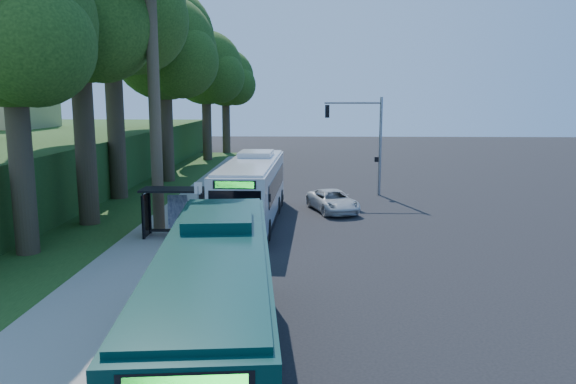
{
  "coord_description": "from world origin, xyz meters",
  "views": [
    {
      "loc": [
        -0.46,
        -30.11,
        7.04
      ],
      "look_at": [
        -1.48,
        1.0,
        1.73
      ],
      "focal_mm": 35.0,
      "sensor_mm": 36.0,
      "label": 1
    }
  ],
  "objects_px": {
    "white_bus": "(252,189)",
    "teal_bus": "(216,303)",
    "bus_shelter": "(170,203)",
    "pickup": "(333,201)"
  },
  "relations": [
    {
      "from": "bus_shelter",
      "to": "white_bus",
      "type": "relative_size",
      "value": 0.25
    },
    {
      "from": "white_bus",
      "to": "teal_bus",
      "type": "bearing_deg",
      "value": -86.1
    },
    {
      "from": "teal_bus",
      "to": "bus_shelter",
      "type": "bearing_deg",
      "value": 102.52
    },
    {
      "from": "bus_shelter",
      "to": "teal_bus",
      "type": "height_order",
      "value": "teal_bus"
    },
    {
      "from": "white_bus",
      "to": "pickup",
      "type": "bearing_deg",
      "value": 33.63
    },
    {
      "from": "white_bus",
      "to": "pickup",
      "type": "relative_size",
      "value": 2.7
    },
    {
      "from": "bus_shelter",
      "to": "pickup",
      "type": "xyz_separation_m",
      "value": [
        8.45,
        6.89,
        -1.14
      ]
    },
    {
      "from": "bus_shelter",
      "to": "white_bus",
      "type": "height_order",
      "value": "white_bus"
    },
    {
      "from": "pickup",
      "to": "teal_bus",
      "type": "bearing_deg",
      "value": -118.14
    },
    {
      "from": "bus_shelter",
      "to": "white_bus",
      "type": "bearing_deg",
      "value": 46.4
    }
  ]
}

